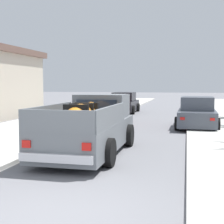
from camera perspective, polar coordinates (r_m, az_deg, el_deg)
The scene contains 8 objects.
ground_plane at distance 5.71m, azimuth -11.34°, elevation -17.36°, with size 160.00×160.00×0.00m, color slate.
sidewalk_left at distance 18.32m, azimuth -9.51°, elevation -1.71°, with size 5.07×60.00×0.12m, color beige.
curb_left at distance 17.92m, azimuth -6.14°, elevation -1.85°, with size 0.16×60.00×0.10m, color silver.
curb_right at distance 16.99m, azimuth 17.78°, elevation -2.42°, with size 0.16×60.00×0.10m, color silver.
pickup_truck at distance 10.18m, azimuth -3.80°, elevation -2.65°, with size 2.24×5.22×1.80m.
car_left_near at distance 16.63m, azimuth 14.75°, elevation -0.21°, with size 2.09×4.29×1.54m.
car_right_near at distance 17.59m, azimuth -3.03°, elevation 0.22°, with size 2.14×4.31×1.54m.
car_left_mid at distance 24.62m, azimuth 2.12°, elevation 1.57°, with size 2.05×4.27×1.54m.
Camera 1 is at (2.21, -4.80, 2.16)m, focal length 51.80 mm.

